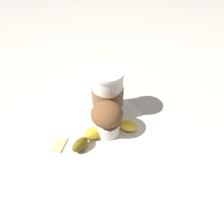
# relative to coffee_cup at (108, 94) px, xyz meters

# --- Properties ---
(ground_plane) EXTENTS (3.00, 3.00, 0.00)m
(ground_plane) POSITION_rel_coffee_cup_xyz_m (0.05, -0.03, -0.08)
(ground_plane) COLOR beige
(paper_napkin) EXTENTS (0.24, 0.24, 0.00)m
(paper_napkin) POSITION_rel_coffee_cup_xyz_m (0.05, -0.03, -0.07)
(paper_napkin) COLOR white
(paper_napkin) RESTS_ON ground_plane
(coffee_cup) EXTENTS (0.10, 0.10, 0.15)m
(coffee_cup) POSITION_rel_coffee_cup_xyz_m (0.00, 0.00, 0.00)
(coffee_cup) COLOR silver
(coffee_cup) RESTS_ON paper_napkin
(muffin) EXTENTS (0.09, 0.09, 0.10)m
(muffin) POSITION_rel_coffee_cup_xyz_m (0.06, -0.06, -0.02)
(muffin) COLOR white
(muffin) RESTS_ON paper_napkin
(banana) EXTENTS (0.10, 0.20, 0.03)m
(banana) POSITION_rel_coffee_cup_xyz_m (0.07, -0.08, -0.06)
(banana) COLOR gold
(banana) RESTS_ON paper_napkin
(sugar_packet) EXTENTS (0.06, 0.06, 0.01)m
(sugar_packet) POSITION_rel_coffee_cup_xyz_m (0.01, -0.19, -0.07)
(sugar_packet) COLOR #E0B27F
(sugar_packet) RESTS_ON ground_plane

